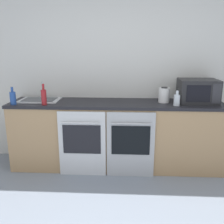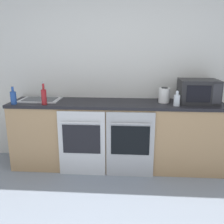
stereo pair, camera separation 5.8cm
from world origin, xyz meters
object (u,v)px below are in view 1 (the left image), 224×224
(sink, at_px, (40,100))
(bottle_clear, at_px, (177,100))
(oven_left, at_px, (82,144))
(bottle_blue, at_px, (13,98))
(microwave, at_px, (198,91))
(oven_right, at_px, (131,145))
(bottle_red, at_px, (44,97))
(kettle, at_px, (164,95))

(sink, bearing_deg, bottle_clear, -6.40)
(oven_left, relative_size, bottle_blue, 3.82)
(oven_left, xyz_separation_m, bottle_clear, (1.20, 0.15, 0.56))
(microwave, bearing_deg, oven_right, -158.96)
(bottle_red, bearing_deg, bottle_clear, 1.69)
(microwave, distance_m, bottle_blue, 2.43)
(bottle_clear, bearing_deg, sink, 173.60)
(oven_right, bearing_deg, sink, 164.35)
(oven_right, bearing_deg, microwave, 21.04)
(bottle_clear, height_order, kettle, kettle)
(microwave, xyz_separation_m, bottle_clear, (-0.31, -0.19, -0.08))
(oven_left, relative_size, bottle_red, 3.21)
(kettle, bearing_deg, microwave, 0.61)
(oven_right, xyz_separation_m, kettle, (0.45, 0.34, 0.59))
(sink, bearing_deg, oven_left, -28.99)
(microwave, xyz_separation_m, kettle, (-0.44, -0.00, -0.06))
(microwave, distance_m, bottle_red, 2.02)
(oven_left, distance_m, bottle_red, 0.78)
(microwave, distance_m, sink, 2.16)
(oven_right, xyz_separation_m, bottle_clear, (0.58, 0.15, 0.56))
(bottle_clear, relative_size, bottle_red, 0.71)
(oven_right, relative_size, microwave, 1.75)
(bottle_blue, bearing_deg, microwave, 5.83)
(oven_right, height_order, kettle, kettle)
(bottle_blue, distance_m, kettle, 1.99)
(bottle_clear, distance_m, bottle_red, 1.70)
(bottle_clear, relative_size, sink, 0.35)
(sink, bearing_deg, bottle_blue, -135.13)
(bottle_red, bearing_deg, oven_right, -4.97)
(oven_left, xyz_separation_m, oven_right, (0.63, 0.00, 0.00))
(oven_left, relative_size, kettle, 4.24)
(kettle, distance_m, sink, 1.71)
(microwave, relative_size, bottle_clear, 2.58)
(bottle_clear, bearing_deg, oven_left, -173.02)
(bottle_red, distance_m, sink, 0.31)
(bottle_blue, relative_size, kettle, 1.11)
(bottle_clear, bearing_deg, bottle_blue, -178.58)
(microwave, relative_size, kettle, 2.42)
(bottle_blue, xyz_separation_m, bottle_red, (0.41, 0.00, 0.02))
(bottle_red, relative_size, sink, 0.50)
(oven_left, relative_size, bottle_clear, 4.53)
(microwave, bearing_deg, oven_left, -167.28)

